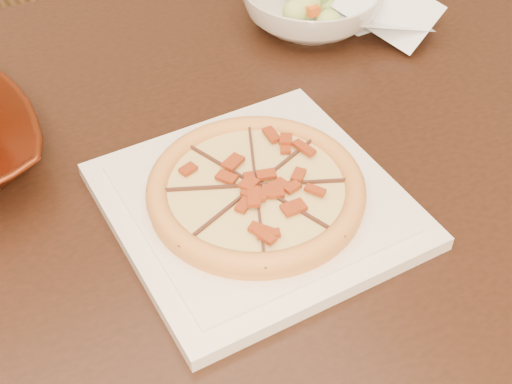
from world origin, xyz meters
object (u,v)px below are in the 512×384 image
salad_bowl (311,5)px  pizza (256,190)px  dining_table (130,236)px  plate (256,204)px

salad_bowl → pizza: bearing=-132.3°
pizza → dining_table: bearing=134.6°
dining_table → salad_bowl: salad_bowl is taller
dining_table → salad_bowl: 0.46m
dining_table → plate: bearing=-45.3°
dining_table → plate: 0.20m
dining_table → pizza: 0.21m
dining_table → salad_bowl: size_ratio=7.48×
salad_bowl → dining_table: bearing=-154.5°
pizza → plate: bearing=-6.8°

